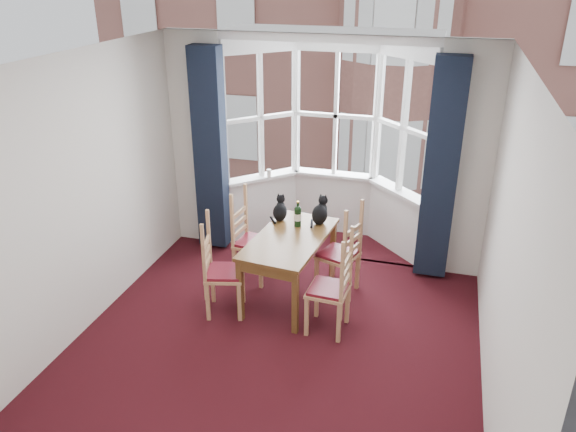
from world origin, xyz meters
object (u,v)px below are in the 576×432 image
at_px(chair_left_near, 216,273).
at_px(wine_bottle, 298,215).
at_px(cat_left, 280,210).
at_px(chair_right_near, 337,292).
at_px(candle_tall, 269,173).
at_px(chair_right_far, 345,257).
at_px(dining_table, 290,245).
at_px(chair_left_far, 247,242).
at_px(cat_right, 320,213).

bearing_deg(chair_left_near, wine_bottle, 49.43).
relative_size(chair_left_near, cat_left, 2.92).
bearing_deg(cat_left, chair_right_near, -46.48).
height_order(cat_left, candle_tall, cat_left).
height_order(cat_left, wine_bottle, wine_bottle).
xyz_separation_m(chair_right_far, wine_bottle, (-0.58, 0.07, 0.42)).
distance_m(chair_left_near, cat_left, 1.10).
bearing_deg(candle_tall, wine_bottle, -58.49).
bearing_deg(candle_tall, dining_table, -64.33).
relative_size(chair_left_near, chair_right_far, 1.00).
height_order(dining_table, chair_left_far, chair_left_far).
height_order(chair_right_far, cat_right, cat_right).
xyz_separation_m(cat_right, candle_tall, (-0.95, 1.02, 0.03)).
bearing_deg(chair_left_far, cat_left, 17.51).
height_order(chair_right_near, wine_bottle, wine_bottle).
bearing_deg(candle_tall, cat_left, -65.88).
distance_m(chair_right_near, cat_right, 1.12).
bearing_deg(chair_right_near, cat_right, 112.88).
distance_m(dining_table, candle_tall, 1.65).
xyz_separation_m(chair_left_far, cat_left, (0.38, 0.12, 0.41)).
distance_m(chair_left_near, chair_right_far, 1.47).
height_order(dining_table, cat_right, cat_right).
xyz_separation_m(chair_left_far, chair_right_near, (1.26, -0.80, 0.00)).
relative_size(dining_table, cat_right, 4.10).
bearing_deg(chair_left_near, dining_table, 36.62).
xyz_separation_m(chair_left_near, wine_bottle, (0.69, 0.81, 0.42)).
xyz_separation_m(wine_bottle, candle_tall, (-0.72, 1.17, 0.03)).
bearing_deg(chair_right_far, dining_table, -158.20).
relative_size(chair_right_far, cat_left, 2.92).
height_order(chair_right_near, cat_right, cat_right).
distance_m(cat_right, wine_bottle, 0.27).
distance_m(chair_right_near, cat_left, 1.34).
bearing_deg(cat_right, chair_right_far, -31.67).
xyz_separation_m(chair_left_near, candle_tall, (-0.03, 1.98, 0.45)).
height_order(dining_table, chair_left_near, chair_left_near).
xyz_separation_m(chair_left_near, cat_right, (0.92, 0.95, 0.42)).
xyz_separation_m(chair_left_far, candle_tall, (-0.09, 1.18, 0.45)).
bearing_deg(chair_right_far, cat_left, 167.77).
distance_m(chair_left_near, cat_right, 1.39).
bearing_deg(cat_left, chair_left_near, -115.93).
distance_m(chair_right_far, cat_left, 0.93).
distance_m(chair_right_near, wine_bottle, 1.11).
height_order(wine_bottle, candle_tall, wine_bottle).
height_order(dining_table, candle_tall, candle_tall).
bearing_deg(dining_table, chair_right_near, -38.43).
height_order(chair_right_far, cat_left, cat_left).
xyz_separation_m(chair_left_far, wine_bottle, (0.63, 0.01, 0.42)).
relative_size(cat_left, candle_tall, 2.94).
height_order(chair_left_near, cat_left, cat_left).
distance_m(dining_table, wine_bottle, 0.38).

